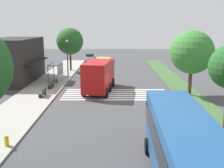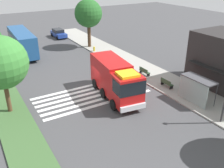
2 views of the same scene
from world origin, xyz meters
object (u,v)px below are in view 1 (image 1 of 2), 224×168
(bench_near_shelter, at_px, (52,84))
(bench_west_of_shelter, at_px, (43,92))
(transit_bus, at_px, (183,148))
(bus_stop_shelter, at_px, (58,69))
(fire_truck, at_px, (100,74))
(street_lamp, at_px, (67,55))
(fire_hydrant, at_px, (7,141))
(median_tree_center, at_px, (192,52))
(parked_car_mid, at_px, (90,57))
(sidewalk_tree_center, at_px, (70,41))

(bench_near_shelter, distance_m, bench_west_of_shelter, 4.08)
(transit_bus, bearing_deg, bus_stop_shelter, -154.29)
(fire_truck, distance_m, bench_west_of_shelter, 6.96)
(street_lamp, distance_m, fire_hydrant, 24.21)
(median_tree_center, bearing_deg, parked_car_mid, 24.45)
(bus_stop_shelter, height_order, bench_near_shelter, bus_stop_shelter)
(transit_bus, bearing_deg, fire_truck, -164.20)
(bus_stop_shelter, bearing_deg, bench_west_of_shelter, 179.84)
(fire_truck, xyz_separation_m, bench_west_of_shelter, (-3.05, 6.07, -1.52))
(parked_car_mid, bearing_deg, median_tree_center, -153.27)
(fire_hydrant, bearing_deg, bench_near_shelter, 2.95)
(bus_stop_shelter, xyz_separation_m, median_tree_center, (-7.49, -16.13, 3.03))
(fire_truck, height_order, median_tree_center, median_tree_center)
(street_lamp, xyz_separation_m, fire_hydrant, (-24.04, -0.10, -2.92))
(fire_truck, distance_m, street_lamp, 10.38)
(bus_stop_shelter, xyz_separation_m, street_lamp, (3.78, -0.72, 1.52))
(bus_stop_shelter, bearing_deg, street_lamp, -10.71)
(fire_truck, bearing_deg, median_tree_center, -96.20)
(transit_bus, bearing_deg, sidewalk_tree_center, -160.69)
(sidewalk_tree_center, height_order, fire_hydrant, sidewalk_tree_center)
(street_lamp, bearing_deg, bench_west_of_shelter, 176.44)
(fire_hydrant, bearing_deg, transit_bus, -113.44)
(bus_stop_shelter, bearing_deg, fire_truck, -129.73)
(fire_truck, relative_size, bench_near_shelter, 5.32)
(transit_bus, distance_m, bench_west_of_shelter, 19.95)
(transit_bus, bearing_deg, median_tree_center, 164.98)
(bench_west_of_shelter, bearing_deg, median_tree_center, -87.91)
(transit_bus, xyz_separation_m, street_lamp, (28.44, 10.25, 1.25))
(street_lamp, height_order, median_tree_center, median_tree_center)
(fire_truck, distance_m, parked_car_mid, 27.75)
(street_lamp, xyz_separation_m, sidewalk_tree_center, (5.16, 0.40, 1.70))
(bench_west_of_shelter, bearing_deg, bus_stop_shelter, -0.16)
(fire_truck, height_order, parked_car_mid, fire_truck)
(transit_bus, relative_size, bench_west_of_shelter, 6.55)
(parked_car_mid, xyz_separation_m, median_tree_center, (-29.96, -13.62, 4.07))
(sidewalk_tree_center, distance_m, fire_hydrant, 29.56)
(bus_stop_shelter, distance_m, sidewalk_tree_center, 9.51)
(parked_car_mid, distance_m, sidewalk_tree_center, 14.35)
(parked_car_mid, relative_size, transit_bus, 0.44)
(bench_near_shelter, height_order, street_lamp, street_lamp)
(fire_truck, bearing_deg, bus_stop_shelter, 57.80)
(street_lamp, bearing_deg, parked_car_mid, -5.50)
(bench_near_shelter, relative_size, fire_hydrant, 2.29)
(bench_west_of_shelter, bearing_deg, street_lamp, -3.56)
(bench_near_shelter, xyz_separation_m, fire_hydrant, (-16.25, -0.84, -0.10))
(bench_west_of_shelter, distance_m, median_tree_center, 16.73)
(fire_truck, height_order, transit_bus, fire_truck)
(parked_car_mid, height_order, bench_west_of_shelter, parked_car_mid)
(median_tree_center, bearing_deg, fire_truck, 76.27)
(bench_near_shelter, xyz_separation_m, street_lamp, (7.78, -0.74, 2.82))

